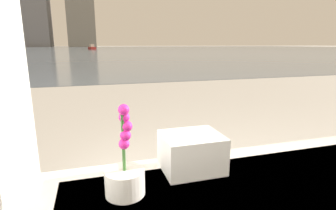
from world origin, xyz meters
TOP-DOWN VIEW (x-y plane):
  - potted_orchid at (-0.50, 0.73)m, footprint 0.15×0.15m
  - towel_stack at (-0.19, 0.84)m, footprint 0.26×0.22m
  - harbor_water at (0.00, 62.00)m, footprint 180.00×110.00m
  - harbor_boat_0 at (0.04, 54.83)m, footprint 1.56×2.93m
  - skyline_tower_2 at (-2.80, 118.00)m, footprint 10.71×12.94m

SIDE VIEW (x-z plane):
  - harbor_water at x=0.00m, z-range 0.00..0.01m
  - harbor_boat_0 at x=0.04m, z-range -0.14..0.90m
  - potted_orchid at x=-0.50m, z-range 0.43..0.77m
  - towel_stack at x=-0.19m, z-range 0.53..0.69m
  - skyline_tower_2 at x=-2.80m, z-range 0.00..27.80m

